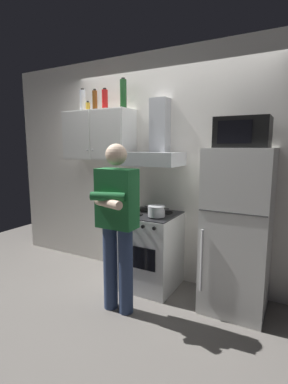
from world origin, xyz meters
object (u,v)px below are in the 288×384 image
at_px(cooking_pot, 156,211).
at_px(bottle_wine_green, 123,94).
at_px(person_standing, 117,222).
at_px(bottle_spice_jar, 88,107).
at_px(bottle_beer_brown, 95,101).
at_px(stove_oven, 151,250).
at_px(range_hood, 156,148).
at_px(refrigerator, 237,231).
at_px(microwave, 243,133).
at_px(upper_cabinet, 99,135).
at_px(bottle_vodka_clear, 83,101).
at_px(bottle_soda_red, 105,100).

xyz_separation_m(cooking_pot, bottle_wine_green, (-0.57, 0.27, 1.29)).
xyz_separation_m(person_standing, bottle_spice_jar, (-0.89, 0.71, 1.20)).
distance_m(person_standing, bottle_beer_brown, 1.68).
distance_m(stove_oven, range_hood, 1.17).
bearing_deg(refrigerator, bottle_beer_brown, 175.73).
bearing_deg(microwave, range_hood, 173.54).
bearing_deg(bottle_spice_jar, upper_cabinet, 6.84).
bearing_deg(bottle_wine_green, bottle_spice_jar, -175.27).
bearing_deg(stove_oven, bottle_spice_jar, 173.47).
height_order(stove_oven, range_hood, range_hood).
bearing_deg(person_standing, cooking_pot, 69.70).
bearing_deg(bottle_beer_brown, upper_cabinet, -10.62).
distance_m(stove_oven, cooking_pot, 0.53).
bearing_deg(stove_oven, microwave, 1.15).
height_order(bottle_vodka_clear, bottle_beer_brown, bottle_vodka_clear).
distance_m(refrigerator, bottle_vodka_clear, 2.45).
bearing_deg(microwave, person_standing, -148.00).
distance_m(cooking_pot, bottle_wine_green, 1.44).
distance_m(upper_cabinet, person_standing, 1.35).
height_order(range_hood, cooking_pot, range_hood).
distance_m(range_hood, cooking_pot, 0.72).
bearing_deg(bottle_soda_red, range_hood, 2.84).
xyz_separation_m(range_hood, refrigerator, (0.95, -0.13, -0.80)).
xyz_separation_m(stove_oven, cooking_pot, (0.13, -0.12, 0.50)).
bearing_deg(range_hood, upper_cabinet, -179.91).
height_order(refrigerator, microwave, microwave).
distance_m(stove_oven, bottle_wine_green, 1.85).
height_order(bottle_soda_red, bottle_beer_brown, bottle_beer_brown).
relative_size(person_standing, bottle_beer_brown, 6.28).
distance_m(stove_oven, microwave, 1.62).
height_order(microwave, cooking_pot, microwave).
height_order(upper_cabinet, bottle_vodka_clear, bottle_vodka_clear).
relative_size(microwave, bottle_vodka_clear, 1.65).
distance_m(range_hood, microwave, 0.97).
bearing_deg(refrigerator, bottle_vodka_clear, 175.55).
bearing_deg(bottle_spice_jar, stove_oven, -6.53).
bearing_deg(upper_cabinet, bottle_spice_jar, -173.16).
relative_size(person_standing, bottle_spice_jar, 13.57).
bearing_deg(range_hood, bottle_wine_green, 177.07).
relative_size(cooking_pot, bottle_soda_red, 1.14).
xyz_separation_m(bottle_soda_red, bottle_spice_jar, (-0.27, 0.01, -0.06)).
relative_size(microwave, bottle_beer_brown, 1.84).
distance_m(person_standing, bottle_soda_red, 1.57).
relative_size(bottle_spice_jar, bottle_beer_brown, 0.46).
bearing_deg(bottle_soda_red, cooking_pot, -14.86).
bearing_deg(range_hood, cooking_pot, -62.12).
bearing_deg(upper_cabinet, cooking_pot, -14.73).
xyz_separation_m(range_hood, bottle_spice_jar, (-0.94, -0.02, 0.51)).
distance_m(range_hood, refrigerator, 1.25).
relative_size(bottle_soda_red, bottle_beer_brown, 0.95).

